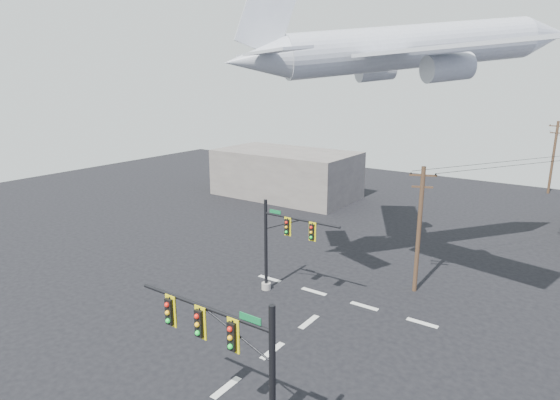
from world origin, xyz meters
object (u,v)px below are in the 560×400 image
Objects in this scene: signal_mast_far at (280,246)px; utility_pole_a at (419,228)px; airliner at (412,48)px; utility_pole_d at (553,156)px; signal_mast_near at (235,368)px.

utility_pole_a is (7.82, 6.03, 1.18)m from signal_mast_far.
signal_mast_far is at bearing -164.44° from utility_pole_a.
utility_pole_d is at bearing 29.53° from airliner.
signal_mast_near is 0.75× the size of utility_pole_d.
signal_mast_near is 0.79× the size of utility_pole_a.
utility_pole_d is at bearing 61.35° from utility_pole_a.
signal_mast_near is 0.32× the size of airliner.
airliner reaches higher than signal_mast_near.
signal_mast_far is at bearing 174.15° from airliner.
utility_pole_a is at bearing -94.51° from utility_pole_d.
airliner is (-1.55, 0.42, 12.23)m from utility_pole_a.
utility_pole_d reaches higher than signal_mast_far.
signal_mast_far is (-7.19, 13.42, -0.49)m from signal_mast_near.
airliner is at bearing 142.75° from utility_pole_a.
signal_mast_far is 0.30× the size of airliner.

